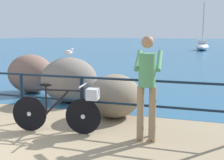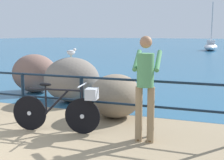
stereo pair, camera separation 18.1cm
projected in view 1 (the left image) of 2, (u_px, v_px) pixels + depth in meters
The scene contains 10 objects.
ground_plane at pixel (163, 57), 23.43m from camera, with size 120.00×120.00×0.10m, color #937F60.
sea_surface at pixel (189, 44), 49.53m from camera, with size 120.00×90.00×0.01m, color #285B7F.
promenade_railing at pixel (22, 92), 6.11m from camera, with size 8.05×0.07×1.02m.
bicycle at pixel (64, 108), 5.49m from camera, with size 1.69×0.48×0.92m.
person_at_railing at pixel (147, 84), 4.97m from camera, with size 0.49×0.66×1.78m.
breakwater_boulder_main at pixel (69, 80), 7.98m from camera, with size 1.51×1.35×1.18m.
breakwater_boulder_left at pixel (31, 74), 9.21m from camera, with size 1.45×1.16×1.17m.
breakwater_boulder_right at pixel (115, 96), 6.54m from camera, with size 1.13×1.24×0.94m.
seagull at pixel (69, 52), 7.95m from camera, with size 0.22×0.33×0.23m.
sailboat at pixel (202, 46), 31.31m from camera, with size 1.38×4.42×4.90m.
Camera 1 is at (3.63, -3.47, 1.83)m, focal length 48.27 mm.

